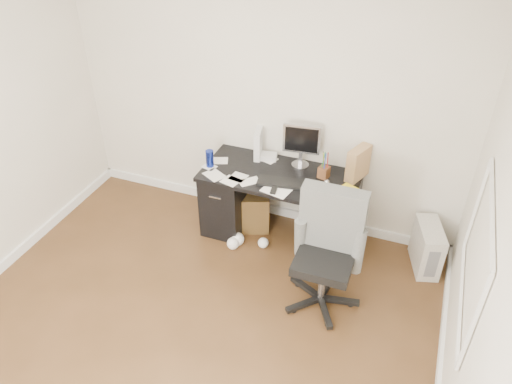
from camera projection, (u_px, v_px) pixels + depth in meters
The scene contains 18 objects.
ground at pixel (177, 350), 4.02m from camera, with size 4.00×4.00×0.00m, color #422B15.
room_shell at pixel (159, 177), 3.08m from camera, with size 4.02×4.02×2.71m.
desk at pixel (279, 204), 4.96m from camera, with size 1.50×0.70×0.75m.
loose_papers at pixel (259, 173), 4.78m from camera, with size 1.10×0.60×0.00m, color white, non-canonical shape.
lcd_monitor at pixel (301, 146), 4.76m from camera, with size 0.36×0.20×0.45m, color #ACACB1, non-canonical shape.
keyboard at pixel (282, 183), 4.63m from camera, with size 0.46×0.16×0.03m, color black.
computer_mouse at pixel (327, 182), 4.60m from camera, with size 0.06×0.06×0.06m, color #ACACB1.
travel_mug at pixel (210, 159), 4.84m from camera, with size 0.08×0.08×0.17m, color navy.
white_binder at pixel (259, 143), 4.96m from camera, with size 0.12×0.26×0.30m, color silver.
magazine_file at pixel (358, 163), 4.63m from camera, with size 0.14×0.27×0.32m, color #A1794E.
pen_cup at pixel (324, 165), 4.64m from camera, with size 0.11×0.11×0.27m, color brown, non-canonical shape.
yellow_book at pixel (346, 194), 4.47m from camera, with size 0.19×0.24×0.04m, color yellow.
paper_remote at pixel (276, 189), 4.54m from camera, with size 0.25×0.20×0.02m, color white, non-canonical shape.
office_chair at pixel (325, 255), 4.13m from camera, with size 0.62×0.62×1.10m, color #4F514F, non-canonical shape.
pc_tower at pixel (427, 247), 4.69m from camera, with size 0.20×0.46×0.46m, color #AAA699.
shopping_bag at pixel (346, 242), 4.81m from camera, with size 0.29×0.20×0.39m, color silver.
wicker_basket at pixel (249, 207), 5.24m from camera, with size 0.42×0.42×0.42m, color #4B3516.
desk_printer at pixel (325, 237), 5.01m from camera, with size 0.32×0.27×0.19m, color slate.
Camera 1 is at (1.51, -2.16, 3.35)m, focal length 35.00 mm.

